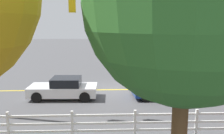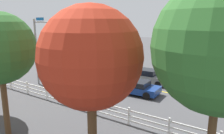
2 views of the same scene
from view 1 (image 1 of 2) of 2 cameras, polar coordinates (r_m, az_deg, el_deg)
name	(u,v)px [view 1 (image 1 of 2)]	position (r m, az deg, el deg)	size (l,w,h in m)	color
ground_plane	(116,90)	(17.56, 0.88, -5.33)	(120.00, 120.00, 0.00)	#444447
lane_center_stripe	(171,89)	(18.21, 13.60, -5.04)	(28.00, 0.16, 0.01)	gold
signal_assembly	(20,23)	(12.72, -20.61, 9.56)	(6.12, 0.38, 6.72)	gray
car_0	(149,75)	(19.42, 8.68, -1.78)	(3.99, 1.87, 1.47)	slate
car_1	(166,88)	(16.14, 12.56, -4.75)	(4.38, 2.23, 1.22)	navy
car_2	(64,88)	(15.76, -11.17, -4.92)	(4.27, 1.99, 1.34)	silver
white_rail_fence	(196,122)	(11.09, 19.13, -12.00)	(26.10, 0.10, 1.15)	white
tree_0	(186,4)	(4.78, 16.85, 13.87)	(3.82, 3.82, 6.95)	brown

